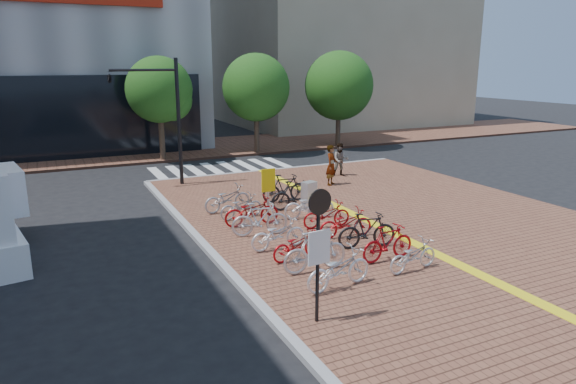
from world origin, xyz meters
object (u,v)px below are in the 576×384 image
bike_12 (327,215)px  yellow_sign (268,185)px  bike_8 (413,255)px  bike_2 (297,245)px  bike_0 (339,269)px  bike_1 (315,251)px  bike_11 (346,223)px  pedestrian_a (331,165)px  bike_14 (296,195)px  utility_box (309,196)px  bike_10 (367,230)px  bike_3 (278,234)px  bike_7 (227,198)px  notice_sign (319,240)px  bike_15 (285,188)px  bike_5 (252,211)px  traffic_light_pole (148,99)px  bike_9 (388,243)px  pedestrian_b (341,160)px  bike_6 (241,206)px  bike_13 (309,205)px  bike_4 (260,219)px

bike_12 → yellow_sign: 2.34m
bike_8 → bike_2: bearing=42.8°
bike_0 → bike_1: bearing=-7.1°
bike_11 → pedestrian_a: size_ratio=0.97×
bike_14 → utility_box: size_ratio=1.70×
bike_10 → yellow_sign: yellow_sign is taller
bike_2 → pedestrian_a: size_ratio=0.89×
bike_3 → bike_11: bike_11 is taller
bike_7 → notice_sign: bearing=163.5°
bike_14 → bike_15: (0.13, 1.24, 0.00)m
yellow_sign → bike_11: bearing=-60.6°
bike_3 → bike_5: size_ratio=0.92×
bike_1 → traffic_light_pole: bearing=9.5°
bike_0 → pedestrian_a: bearing=-37.1°
bike_0 → bike_8: 2.42m
bike_5 → utility_box: bearing=-70.1°
bike_0 → bike_5: (-0.07, 5.75, 0.00)m
bike_1 → bike_9: (2.27, -0.19, -0.04)m
bike_5 → bike_7: 2.09m
pedestrian_b → traffic_light_pole: bearing=-168.2°
bike_1 → bike_14: bike_14 is taller
bike_1 → bike_14: size_ratio=0.99×
bike_6 → notice_sign: bearing=162.3°
bike_6 → traffic_light_pole: size_ratio=0.30×
utility_box → notice_sign: size_ratio=0.38×
pedestrian_a → pedestrian_b: size_ratio=1.13×
bike_3 → utility_box: (2.81, 3.31, 0.09)m
bike_7 → notice_sign: size_ratio=0.64×
bike_2 → bike_13: bike_13 is taller
bike_12 → bike_15: bearing=2.3°
bike_2 → pedestrian_b: pedestrian_b is taller
bike_1 → pedestrian_b: bearing=-34.3°
bike_8 → bike_15: (-0.09, 8.01, 0.14)m
bike_7 → bike_11: 5.19m
bike_3 → bike_6: bike_3 is taller
pedestrian_b → traffic_light_pole: traffic_light_pole is taller
bike_2 → bike_3: bearing=-0.7°
bike_6 → bike_14: 2.30m
bike_10 → bike_11: bike_10 is taller
bike_0 → bike_6: (-0.10, 6.72, -0.06)m
bike_3 → bike_4: bearing=-1.9°
bike_1 → bike_7: size_ratio=1.00×
bike_5 → bike_6: 0.98m
yellow_sign → bike_15: bearing=51.9°
bike_13 → pedestrian_a: bearing=-27.6°
bike_0 → bike_4: (-0.23, 4.62, 0.06)m
bike_10 → traffic_light_pole: 12.29m
bike_12 → bike_14: bike_14 is taller
bike_9 → pedestrian_a: pedestrian_a is taller
bike_9 → notice_sign: notice_sign is taller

